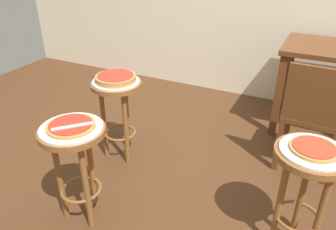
{
  "coord_description": "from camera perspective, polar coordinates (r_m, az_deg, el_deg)",
  "views": [
    {
      "loc": [
        0.72,
        -1.82,
        1.56
      ],
      "look_at": [
        -0.09,
        -0.18,
        0.57
      ],
      "focal_mm": 35.13,
      "sensor_mm": 36.0,
      "label": 1
    }
  ],
  "objects": [
    {
      "name": "pizza_foreground",
      "position": [
        1.87,
        -16.5,
        -1.77
      ],
      "size": [
        0.27,
        0.27,
        0.02
      ],
      "color": "#B78442",
      "rests_on": "serving_plate_foreground"
    },
    {
      "name": "stool_foreground",
      "position": [
        1.97,
        -15.75,
        -6.54
      ],
      "size": [
        0.37,
        0.37,
        0.64
      ],
      "color": "brown",
      "rests_on": "ground_plane"
    },
    {
      "name": "pizza_middle",
      "position": [
        1.76,
        24.02,
        -5.3
      ],
      "size": [
        0.23,
        0.23,
        0.02
      ],
      "color": "#B78442",
      "rests_on": "serving_plate_middle"
    },
    {
      "name": "ground_plane",
      "position": [
        2.5,
        3.78,
        -10.37
      ],
      "size": [
        6.0,
        6.0,
        0.0
      ],
      "primitive_type": "plane",
      "color": "#4C2D19"
    },
    {
      "name": "serving_plate_middle",
      "position": [
        1.76,
        23.92,
        -5.74
      ],
      "size": [
        0.33,
        0.33,
        0.01
      ],
      "primitive_type": "cylinder",
      "color": "silver",
      "rests_on": "stool_middle"
    },
    {
      "name": "wooden_chair",
      "position": [
        2.54,
        23.91,
        0.17
      ],
      "size": [
        0.42,
        0.42,
        0.85
      ],
      "color": "#5B3319",
      "rests_on": "ground_plane"
    },
    {
      "name": "pizza_leftside",
      "position": [
        2.41,
        -9.13,
        6.34
      ],
      "size": [
        0.29,
        0.29,
        0.05
      ],
      "color": "#B78442",
      "rests_on": "serving_plate_leftside"
    },
    {
      "name": "stool_middle",
      "position": [
        1.86,
        22.88,
        -10.18
      ],
      "size": [
        0.37,
        0.37,
        0.64
      ],
      "color": "brown",
      "rests_on": "ground_plane"
    },
    {
      "name": "stool_leftside",
      "position": [
        2.5,
        -8.78,
        2.05
      ],
      "size": [
        0.37,
        0.37,
        0.64
      ],
      "color": "brown",
      "rests_on": "ground_plane"
    },
    {
      "name": "pizza_server_knife",
      "position": [
        1.83,
        -16.26,
        -1.88
      ],
      "size": [
        0.17,
        0.18,
        0.01
      ],
      "primitive_type": "cube",
      "rotation": [
        0.0,
        0.0,
        0.81
      ],
      "color": "silver",
      "rests_on": "pizza_foreground"
    },
    {
      "name": "serving_plate_foreground",
      "position": [
        1.88,
        -16.43,
        -2.19
      ],
      "size": [
        0.35,
        0.35,
        0.01
      ],
      "primitive_type": "cylinder",
      "color": "silver",
      "rests_on": "stool_foreground"
    },
    {
      "name": "serving_plate_leftside",
      "position": [
        2.42,
        -9.08,
        5.72
      ],
      "size": [
        0.34,
        0.34,
        0.01
      ],
      "primitive_type": "cylinder",
      "color": "silver",
      "rests_on": "stool_leftside"
    }
  ]
}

